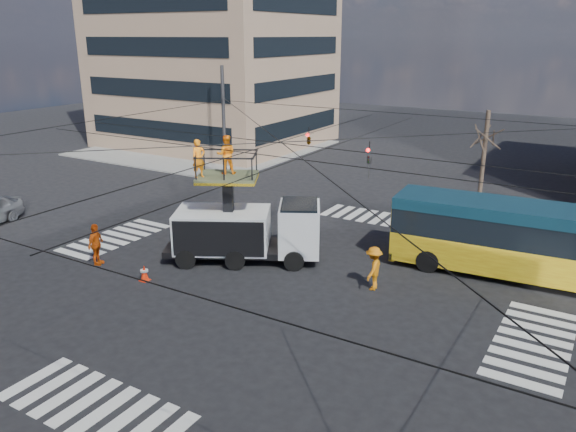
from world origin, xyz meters
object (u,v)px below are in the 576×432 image
Objects in this scene: traffic_cone at (144,273)px; utility_truck at (247,219)px; worker_ground at (96,244)px; city_bus at (532,241)px; flagger at (374,268)px.

utility_truck is at bearing 60.24° from traffic_cone.
traffic_cone is 0.36× the size of worker_ground.
city_bus reaches higher than traffic_cone.
city_bus is 16.69× the size of traffic_cone.
worker_ground is at bearing 176.46° from traffic_cone.
traffic_cone is (-2.38, -4.17, -1.61)m from utility_truck.
utility_truck is 6.31m from flagger.
city_bus reaches higher than worker_ground.
utility_truck is 0.62× the size of city_bus.
flagger is (11.71, 4.01, -0.05)m from worker_ground.
worker_ground is 1.05× the size of flagger.
utility_truck is 3.78× the size of worker_ground.
traffic_cone is 0.38× the size of flagger.
utility_truck is 12.29m from city_bus.
flagger reaches higher than traffic_cone.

